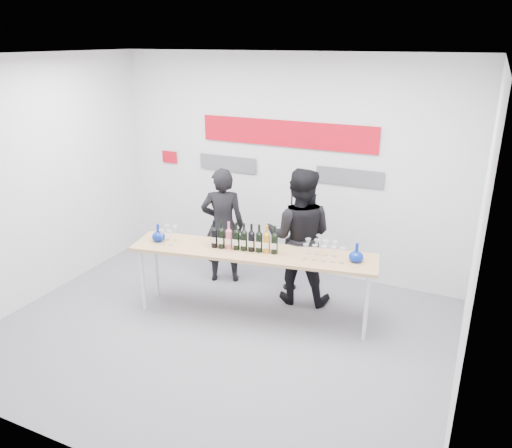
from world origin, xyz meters
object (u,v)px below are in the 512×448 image
object	(u,v)px
presenter_left	(223,226)
mic_stand	(290,257)
presenter_right	(299,237)
tasting_table	(252,256)

from	to	relation	value
presenter_left	mic_stand	size ratio (longest dim) A/B	1.06
presenter_left	presenter_right	world-z (taller)	presenter_right
presenter_right	presenter_left	bearing A→B (deg)	-16.26
presenter_left	presenter_right	xyz separation A→B (m)	(1.12, -0.10, 0.07)
presenter_left	mic_stand	xyz separation A→B (m)	(0.92, 0.15, -0.34)
tasting_table	mic_stand	distance (m)	0.94
tasting_table	presenter_left	world-z (taller)	presenter_left
presenter_right	mic_stand	bearing A→B (deg)	-61.34
mic_stand	tasting_table	bearing A→B (deg)	-114.06
tasting_table	presenter_right	world-z (taller)	presenter_right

